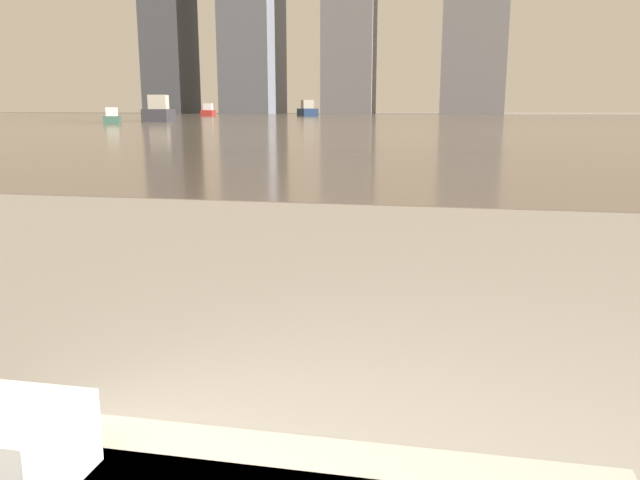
{
  "coord_description": "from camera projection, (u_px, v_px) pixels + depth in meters",
  "views": [
    {
      "loc": [
        0.56,
        0.03,
        1.08
      ],
      "look_at": [
        0.07,
        2.45,
        0.56
      ],
      "focal_mm": 35.0,
      "sensor_mm": 36.0,
      "label": 1
    }
  ],
  "objects": [
    {
      "name": "harbor_boat_4",
      "position": [
        208.0,
        112.0,
        85.67
      ],
      "size": [
        2.49,
        4.68,
        1.67
      ],
      "color": "maroon",
      "rests_on": "harbor_water"
    },
    {
      "name": "harbor_water",
      "position": [
        442.0,
        119.0,
        59.76
      ],
      "size": [
        180.0,
        110.0,
        0.01
      ],
      "color": "gray",
      "rests_on": "ground_plane"
    },
    {
      "name": "harbor_boat_5",
      "position": [
        112.0,
        118.0,
        43.62
      ],
      "size": [
        2.18,
        3.1,
        1.11
      ],
      "color": "#335647",
      "rests_on": "harbor_water"
    },
    {
      "name": "skyline_tower_2",
      "position": [
        349.0,
        44.0,
        114.25
      ],
      "size": [
        9.37,
        7.57,
        25.26
      ],
      "color": "slate",
      "rests_on": "ground_plane"
    },
    {
      "name": "harbor_boat_1",
      "position": [
        159.0,
        112.0,
        50.43
      ],
      "size": [
        3.47,
        5.9,
        2.09
      ],
      "color": "#2D2D33",
      "rests_on": "harbor_water"
    },
    {
      "name": "harbor_boat_2",
      "position": [
        307.0,
        110.0,
        84.39
      ],
      "size": [
        4.0,
        5.96,
        2.12
      ],
      "color": "navy",
      "rests_on": "harbor_water"
    }
  ]
}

